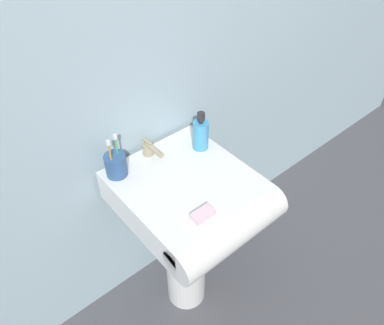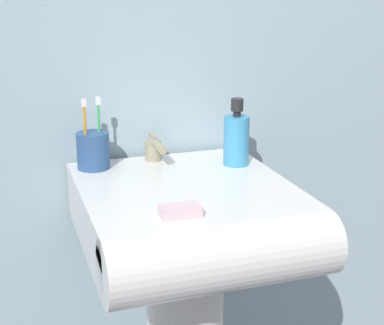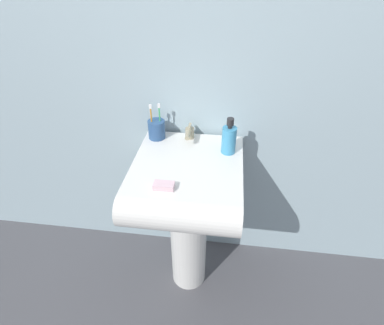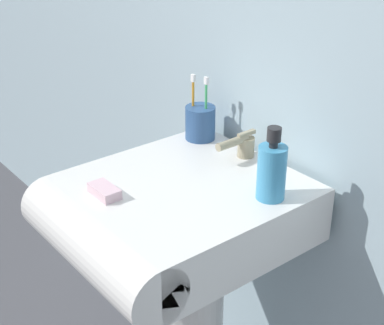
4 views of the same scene
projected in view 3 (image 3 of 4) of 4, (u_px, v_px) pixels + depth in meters
ground_plane at (189, 275)px, 1.84m from camera, size 6.00×6.00×0.00m
wall_back at (196, 64)px, 1.38m from camera, size 5.00×0.05×2.40m
sink_pedestal at (189, 236)px, 1.63m from camera, size 0.20×0.20×0.72m
sink_basin at (186, 182)px, 1.34m from camera, size 0.49×0.58×0.14m
faucet at (189, 133)px, 1.48m from camera, size 0.04×0.13×0.07m
toothbrush_cup at (157, 129)px, 1.48m from camera, size 0.08×0.08×0.18m
soap_bottle at (229, 139)px, 1.37m from camera, size 0.07×0.07×0.17m
bar_soap at (164, 186)px, 1.19m from camera, size 0.08×0.04×0.02m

